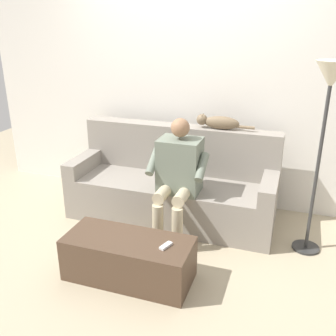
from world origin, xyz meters
The scene contains 8 objects.
ground_plane centered at (0.00, 0.60, 0.00)m, with size 8.00×8.00×0.00m, color tan.
back_wall centered at (0.00, -0.68, 1.38)m, with size 4.78×0.06×2.76m, color silver.
couch centered at (0.00, -0.16, 0.32)m, with size 2.07×0.76×0.92m.
coffee_table centered at (0.00, 0.97, 0.18)m, with size 1.00×0.43×0.35m.
person_solo_seated centered at (-0.16, 0.19, 0.64)m, with size 0.53×0.54×1.13m.
cat_on_backrest centered at (-0.39, -0.38, 0.99)m, with size 0.58×0.11×0.14m.
remote_white centered at (-0.31, 0.97, 0.36)m, with size 0.11×0.04×0.02m, color white.
floor_lamp centered at (-1.34, 0.07, 1.38)m, with size 0.26×0.26×1.65m.
Camera 1 is at (-1.13, 3.29, 1.94)m, focal length 41.06 mm.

